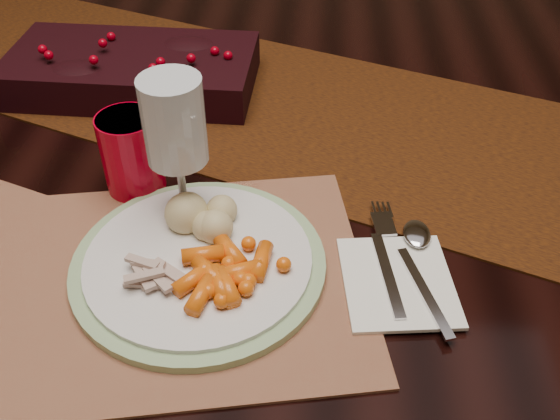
# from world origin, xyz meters

# --- Properties ---
(floor) EXTENTS (5.00, 5.00, 0.00)m
(floor) POSITION_xyz_m (0.00, 0.00, 0.00)
(floor) COLOR black
(floor) RESTS_ON ground
(dining_table) EXTENTS (1.80, 1.00, 0.75)m
(dining_table) POSITION_xyz_m (0.00, 0.00, 0.38)
(dining_table) COLOR black
(dining_table) RESTS_ON floor
(table_runner) EXTENTS (1.91, 1.06, 0.00)m
(table_runner) POSITION_xyz_m (0.05, 0.01, 0.75)
(table_runner) COLOR #4D3008
(table_runner) RESTS_ON dining_table
(centerpiece) EXTENTS (0.38, 0.20, 0.08)m
(centerpiece) POSITION_xyz_m (-0.22, 0.08, 0.79)
(centerpiece) COLOR black
(centerpiece) RESTS_ON table_runner
(placemat_main) EXTENTS (0.50, 0.40, 0.00)m
(placemat_main) POSITION_xyz_m (-0.09, -0.33, 0.75)
(placemat_main) COLOR brown
(placemat_main) RESTS_ON dining_table
(dinner_plate) EXTENTS (0.35, 0.35, 0.02)m
(dinner_plate) POSITION_xyz_m (-0.05, -0.31, 0.76)
(dinner_plate) COLOR white
(dinner_plate) RESTS_ON placemat_main
(baby_carrots) EXTENTS (0.12, 0.10, 0.02)m
(baby_carrots) POSITION_xyz_m (-0.01, -0.34, 0.78)
(baby_carrots) COLOR #E95F0D
(baby_carrots) RESTS_ON dinner_plate
(mashed_potatoes) EXTENTS (0.10, 0.10, 0.05)m
(mashed_potatoes) POSITION_xyz_m (-0.05, -0.26, 0.79)
(mashed_potatoes) COLOR #E6D381
(mashed_potatoes) RESTS_ON dinner_plate
(turkey_shreds) EXTENTS (0.09, 0.08, 0.02)m
(turkey_shreds) POSITION_xyz_m (-0.09, -0.35, 0.78)
(turkey_shreds) COLOR tan
(turkey_shreds) RESTS_ON dinner_plate
(napkin) EXTENTS (0.13, 0.15, 0.00)m
(napkin) POSITION_xyz_m (0.16, -0.32, 0.76)
(napkin) COLOR white
(napkin) RESTS_ON placemat_main
(fork) EXTENTS (0.05, 0.16, 0.00)m
(fork) POSITION_xyz_m (0.15, -0.30, 0.76)
(fork) COLOR #A8A9C3
(fork) RESTS_ON napkin
(spoon) EXTENTS (0.08, 0.16, 0.00)m
(spoon) POSITION_xyz_m (0.19, -0.31, 0.76)
(spoon) COLOR white
(spoon) RESTS_ON napkin
(red_cup) EXTENTS (0.08, 0.08, 0.10)m
(red_cup) POSITION_xyz_m (-0.16, -0.17, 0.80)
(red_cup) COLOR #B20019
(red_cup) RESTS_ON placemat_main
(wine_glass) EXTENTS (0.09, 0.09, 0.19)m
(wine_glass) POSITION_xyz_m (-0.08, -0.23, 0.85)
(wine_glass) COLOR silver
(wine_glass) RESTS_ON dining_table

